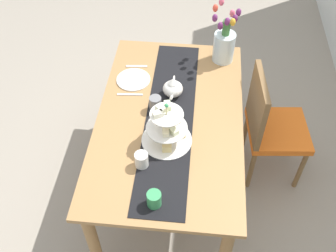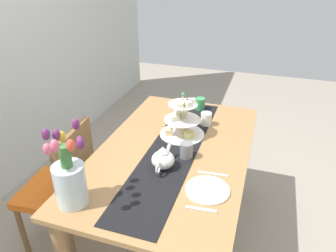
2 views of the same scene
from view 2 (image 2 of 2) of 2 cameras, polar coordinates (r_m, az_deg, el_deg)
name	(u,v)px [view 2 (image 2 of 2)]	position (r m, az deg, el deg)	size (l,w,h in m)	color
ground_plane	(173,236)	(2.44, 0.88, -19.54)	(8.00, 8.00, 0.00)	gray
dining_table	(174,164)	(2.01, 1.01, -7.01)	(1.52, 0.91, 0.76)	#A37747
chair_left	(63,184)	(2.19, -18.58, -10.01)	(0.46, 0.46, 0.91)	brown
table_runner	(174,149)	(1.95, 1.05, -4.26)	(1.44, 0.29, 0.00)	black
tiered_cake_stand	(182,122)	(2.06, 2.61, 0.82)	(0.30, 0.30, 0.30)	beige
teapot	(163,159)	(1.75, -0.93, -6.07)	(0.24, 0.13, 0.14)	white
tulip_vase	(70,178)	(1.54, -17.53, -9.12)	(0.24, 0.19, 0.42)	silver
dinner_plate_left	(207,190)	(1.64, 7.22, -11.49)	(0.23, 0.23, 0.01)	white
fork_left	(201,209)	(1.53, 6.07, -14.87)	(0.02, 0.15, 0.01)	silver
knife_left	(213,174)	(1.75, 8.20, -8.64)	(0.01, 0.17, 0.01)	silver
mug_grey	(186,150)	(1.85, 3.38, -4.42)	(0.08, 0.08, 0.10)	slate
mug_white_text	(206,119)	(2.22, 6.97, 1.27)	(0.08, 0.08, 0.10)	white
mug_orange	(200,104)	(2.46, 5.86, 4.04)	(0.08, 0.08, 0.10)	#389356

